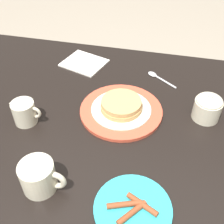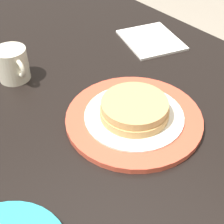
# 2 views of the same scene
# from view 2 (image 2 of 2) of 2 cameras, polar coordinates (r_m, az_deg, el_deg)

# --- Properties ---
(dining_table) EXTENTS (1.47, 0.88, 0.73)m
(dining_table) POSITION_cam_2_polar(r_m,az_deg,el_deg) (0.78, -0.49, -6.72)
(dining_table) COLOR black
(dining_table) RESTS_ON ground_plane
(pancake_plate) EXTENTS (0.27, 0.27, 0.05)m
(pancake_plate) POSITION_cam_2_polar(r_m,az_deg,el_deg) (0.68, 3.70, -0.44)
(pancake_plate) COLOR #DB5138
(pancake_plate) RESTS_ON dining_table
(creamer_pitcher) EXTENTS (0.11, 0.07, 0.08)m
(creamer_pitcher) POSITION_cam_2_polar(r_m,az_deg,el_deg) (0.82, -16.26, 7.78)
(creamer_pitcher) COLOR beige
(creamer_pitcher) RESTS_ON dining_table
(napkin) EXTENTS (0.20, 0.18, 0.01)m
(napkin) POSITION_cam_2_polar(r_m,az_deg,el_deg) (0.96, 6.53, 11.82)
(napkin) COLOR silver
(napkin) RESTS_ON dining_table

